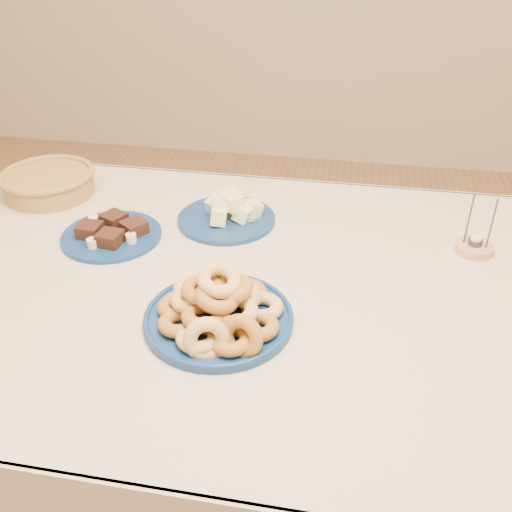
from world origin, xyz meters
name	(u,v)px	position (x,y,z in m)	size (l,w,h in m)	color
ground	(259,488)	(0.00, 0.00, 0.00)	(5.00, 5.00, 0.00)	#976B47
dining_table	(260,318)	(0.00, 0.00, 0.64)	(1.71, 1.11, 0.75)	brown
donut_platter	(219,310)	(-0.06, -0.16, 0.79)	(0.35, 0.35, 0.14)	navy
melon_plate	(228,212)	(-0.13, 0.26, 0.78)	(0.28, 0.28, 0.09)	navy
brownie_plate	(112,233)	(-0.40, 0.12, 0.76)	(0.31, 0.31, 0.04)	navy
wicker_basket	(48,182)	(-0.68, 0.33, 0.79)	(0.34, 0.34, 0.07)	olive
candle_holder	(474,247)	(0.49, 0.22, 0.76)	(0.11, 0.11, 0.15)	tan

